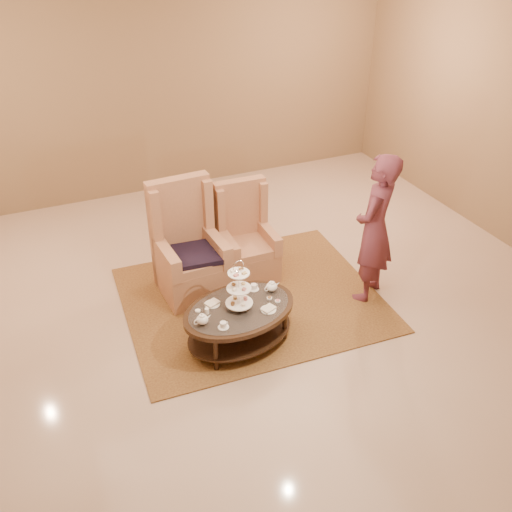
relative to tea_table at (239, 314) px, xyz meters
name	(u,v)px	position (x,y,z in m)	size (l,w,h in m)	color
ground	(255,323)	(0.29, 0.24, -0.39)	(8.00, 8.00, 0.00)	#C9AD95
ceiling	(255,323)	(0.29, 0.24, -0.39)	(8.00, 8.00, 0.02)	beige
wall_back	(152,84)	(0.29, 4.24, 1.36)	(8.00, 0.04, 3.50)	#8D704D
rug	(251,299)	(0.43, 0.68, -0.38)	(3.14, 2.66, 0.02)	olive
tea_table	(239,314)	(0.00, 0.00, 0.00)	(1.42, 1.11, 1.07)	black
armchair_left	(189,256)	(-0.17, 1.21, 0.09)	(0.81, 0.83, 1.42)	#B87B56
armchair_right	(245,244)	(0.60, 1.28, 0.02)	(0.68, 0.70, 1.24)	#B87B56
person	(375,229)	(1.79, 0.21, 0.54)	(0.81, 0.76, 1.85)	brown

